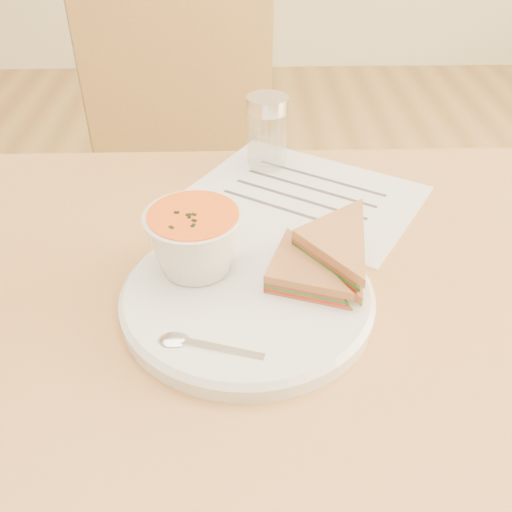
{
  "coord_description": "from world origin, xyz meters",
  "views": [
    {
      "loc": [
        0.0,
        -0.49,
        1.17
      ],
      "look_at": [
        0.02,
        -0.0,
        0.8
      ],
      "focal_mm": 40.0,
      "sensor_mm": 36.0,
      "label": 1
    }
  ],
  "objects_px": {
    "dining_table": "(246,477)",
    "condiment_shaker": "(267,133)",
    "plate": "(247,298)",
    "soup_bowl": "(195,244)",
    "chair_far": "(214,203)"
  },
  "relations": [
    {
      "from": "chair_far",
      "to": "condiment_shaker",
      "type": "xyz_separation_m",
      "value": [
        0.1,
        -0.3,
        0.31
      ]
    },
    {
      "from": "plate",
      "to": "condiment_shaker",
      "type": "relative_size",
      "value": 2.5
    },
    {
      "from": "plate",
      "to": "condiment_shaker",
      "type": "distance_m",
      "value": 0.33
    },
    {
      "from": "dining_table",
      "to": "condiment_shaker",
      "type": "distance_m",
      "value": 0.52
    },
    {
      "from": "chair_far",
      "to": "soup_bowl",
      "type": "distance_m",
      "value": 0.66
    },
    {
      "from": "chair_far",
      "to": "soup_bowl",
      "type": "xyz_separation_m",
      "value": [
        0.01,
        -0.58,
        0.31
      ]
    },
    {
      "from": "dining_table",
      "to": "soup_bowl",
      "type": "bearing_deg",
      "value": 160.93
    },
    {
      "from": "condiment_shaker",
      "to": "dining_table",
      "type": "bearing_deg",
      "value": -97.6
    },
    {
      "from": "plate",
      "to": "condiment_shaker",
      "type": "xyz_separation_m",
      "value": [
        0.03,
        0.32,
        0.05
      ]
    },
    {
      "from": "soup_bowl",
      "to": "chair_far",
      "type": "bearing_deg",
      "value": 91.25
    },
    {
      "from": "condiment_shaker",
      "to": "plate",
      "type": "bearing_deg",
      "value": -96.09
    },
    {
      "from": "chair_far",
      "to": "plate",
      "type": "xyz_separation_m",
      "value": [
        0.07,
        -0.62,
        0.26
      ]
    },
    {
      "from": "dining_table",
      "to": "plate",
      "type": "xyz_separation_m",
      "value": [
        0.01,
        -0.02,
        0.38
      ]
    },
    {
      "from": "plate",
      "to": "soup_bowl",
      "type": "relative_size",
      "value": 2.55
    },
    {
      "from": "dining_table",
      "to": "soup_bowl",
      "type": "distance_m",
      "value": 0.43
    }
  ]
}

